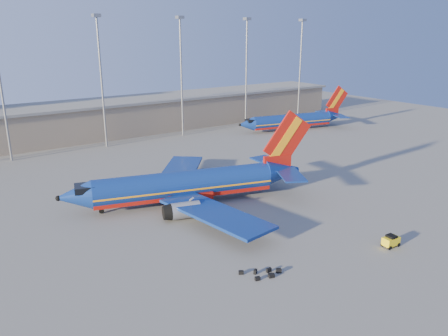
{
  "coord_description": "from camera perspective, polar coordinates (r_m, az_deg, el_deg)",
  "views": [
    {
      "loc": [
        -38.46,
        -48.48,
        24.74
      ],
      "look_at": [
        -0.05,
        6.39,
        4.0
      ],
      "focal_mm": 35.0,
      "sensor_mm": 36.0,
      "label": 1
    }
  ],
  "objects": [
    {
      "name": "aircraft_second",
      "position": [
        118.31,
        9.13,
        6.18
      ],
      "size": [
        32.4,
        14.24,
        11.11
      ],
      "rotation": [
        0.0,
        0.0,
        -0.22
      ],
      "color": "navy",
      "rests_on": "ground"
    },
    {
      "name": "terminal_building",
      "position": [
        118.76,
        -10.44,
        7.02
      ],
      "size": [
        122.0,
        16.0,
        8.5
      ],
      "color": "gray",
      "rests_on": "ground"
    },
    {
      "name": "baggage_tug",
      "position": [
        57.08,
        20.97,
        -8.85
      ],
      "size": [
        2.15,
        1.39,
        1.49
      ],
      "rotation": [
        0.0,
        0.0,
        -0.07
      ],
      "color": "yellow",
      "rests_on": "ground"
    },
    {
      "name": "luggage_pile",
      "position": [
        48.09,
        5.36,
        -13.55
      ],
      "size": [
        4.17,
        2.9,
        0.51
      ],
      "color": "black",
      "rests_on": "ground"
    },
    {
      "name": "ground",
      "position": [
        66.65,
        3.2,
        -4.61
      ],
      "size": [
        220.0,
        220.0,
        0.0
      ],
      "primitive_type": "plane",
      "color": "slate",
      "rests_on": "ground"
    },
    {
      "name": "light_mast_row",
      "position": [
        104.25,
        -10.53,
        12.97
      ],
      "size": [
        101.6,
        1.6,
        28.65
      ],
      "color": "gray",
      "rests_on": "ground"
    },
    {
      "name": "aircraft_main",
      "position": [
        66.16,
        -4.43,
        -2.19
      ],
      "size": [
        38.2,
        36.22,
        13.25
      ],
      "rotation": [
        0.0,
        0.0,
        -0.28
      ],
      "color": "navy",
      "rests_on": "ground"
    }
  ]
}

